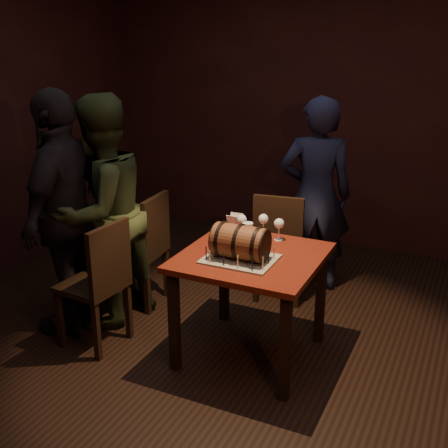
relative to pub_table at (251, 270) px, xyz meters
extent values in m
plane|color=black|center=(-0.11, -0.09, -0.64)|extent=(5.00, 5.00, 0.00)
cube|color=black|center=(-0.11, 2.41, 0.76)|extent=(5.00, 0.04, 2.80)
cube|color=#54160E|center=(0.00, 0.00, 0.09)|extent=(0.90, 0.90, 0.04)
cube|color=black|center=(-0.38, -0.38, -0.29)|extent=(0.06, 0.06, 0.71)
cube|color=black|center=(0.38, -0.38, -0.29)|extent=(0.06, 0.06, 0.71)
cube|color=black|center=(-0.38, 0.38, -0.29)|extent=(0.06, 0.06, 0.71)
cube|color=black|center=(0.38, 0.38, -0.29)|extent=(0.06, 0.06, 0.71)
cube|color=gray|center=(-0.03, -0.11, 0.12)|extent=(0.45, 0.35, 0.01)
cylinder|color=brown|center=(-0.03, -0.11, 0.23)|extent=(0.33, 0.22, 0.22)
cylinder|color=black|center=(-0.16, -0.11, 0.23)|extent=(0.02, 0.24, 0.24)
cylinder|color=black|center=(-0.03, -0.11, 0.23)|extent=(0.02, 0.24, 0.24)
cylinder|color=black|center=(0.09, -0.11, 0.23)|extent=(0.02, 0.24, 0.24)
cylinder|color=black|center=(-0.20, -0.11, 0.23)|extent=(0.01, 0.21, 0.21)
cylinder|color=black|center=(0.14, -0.11, 0.23)|extent=(0.01, 0.21, 0.21)
cylinder|color=black|center=(-0.22, -0.11, 0.23)|extent=(0.04, 0.02, 0.02)
sphere|color=black|center=(-0.24, -0.11, 0.23)|extent=(0.03, 0.03, 0.03)
cylinder|color=#F9E094|center=(-0.18, -0.26, 0.16)|extent=(0.01, 0.01, 0.08)
cylinder|color=black|center=(-0.18, -0.26, 0.21)|extent=(0.00, 0.00, 0.01)
cylinder|color=black|center=(-0.08, -0.26, 0.16)|extent=(0.01, 0.01, 0.08)
cylinder|color=black|center=(-0.08, -0.26, 0.21)|extent=(0.00, 0.00, 0.01)
cylinder|color=#F9E094|center=(0.01, -0.26, 0.16)|extent=(0.01, 0.01, 0.08)
cylinder|color=black|center=(0.01, -0.26, 0.21)|extent=(0.00, 0.00, 0.01)
cylinder|color=black|center=(0.11, -0.26, 0.16)|extent=(0.01, 0.01, 0.08)
cylinder|color=black|center=(0.11, -0.26, 0.21)|extent=(0.00, 0.00, 0.01)
cylinder|color=#F9E094|center=(0.16, -0.21, 0.16)|extent=(0.01, 0.01, 0.08)
cylinder|color=black|center=(0.16, -0.21, 0.21)|extent=(0.00, 0.00, 0.01)
cylinder|color=black|center=(0.16, -0.12, 0.16)|extent=(0.01, 0.01, 0.08)
cylinder|color=black|center=(0.16, -0.12, 0.21)|extent=(0.00, 0.00, 0.01)
cylinder|color=#F9E094|center=(0.16, -0.02, 0.16)|extent=(0.01, 0.01, 0.08)
cylinder|color=black|center=(0.16, -0.02, 0.21)|extent=(0.00, 0.00, 0.01)
cylinder|color=black|center=(0.11, 0.03, 0.16)|extent=(0.01, 0.01, 0.08)
cylinder|color=black|center=(0.11, 0.03, 0.21)|extent=(0.00, 0.00, 0.01)
cylinder|color=#F9E094|center=(0.02, 0.03, 0.16)|extent=(0.01, 0.01, 0.08)
cylinder|color=black|center=(0.02, 0.03, 0.21)|extent=(0.00, 0.00, 0.01)
cylinder|color=black|center=(-0.08, 0.03, 0.16)|extent=(0.01, 0.01, 0.08)
cylinder|color=black|center=(-0.08, 0.03, 0.21)|extent=(0.00, 0.00, 0.01)
cylinder|color=#F9E094|center=(-0.18, 0.03, 0.16)|extent=(0.01, 0.01, 0.08)
cylinder|color=black|center=(-0.18, 0.03, 0.21)|extent=(0.00, 0.00, 0.01)
cylinder|color=black|center=(-0.23, -0.02, 0.16)|extent=(0.01, 0.01, 0.08)
cylinder|color=black|center=(-0.23, -0.02, 0.21)|extent=(0.00, 0.00, 0.01)
cylinder|color=#F9E094|center=(-0.23, -0.11, 0.16)|extent=(0.01, 0.01, 0.08)
cylinder|color=black|center=(-0.23, -0.11, 0.21)|extent=(0.00, 0.00, 0.01)
cylinder|color=black|center=(-0.23, -0.21, 0.16)|extent=(0.01, 0.01, 0.08)
cylinder|color=black|center=(-0.23, -0.21, 0.21)|extent=(0.00, 0.00, 0.01)
cylinder|color=silver|center=(-0.20, 0.29, 0.11)|extent=(0.06, 0.06, 0.01)
cylinder|color=silver|center=(-0.20, 0.29, 0.16)|extent=(0.01, 0.01, 0.09)
sphere|color=silver|center=(-0.20, 0.29, 0.23)|extent=(0.07, 0.07, 0.07)
sphere|color=#591114|center=(-0.20, 0.29, 0.23)|extent=(0.05, 0.05, 0.05)
cylinder|color=silver|center=(-0.07, 0.37, 0.11)|extent=(0.06, 0.06, 0.01)
cylinder|color=silver|center=(-0.07, 0.37, 0.16)|extent=(0.01, 0.01, 0.09)
sphere|color=silver|center=(-0.07, 0.37, 0.23)|extent=(0.07, 0.07, 0.07)
cylinder|color=silver|center=(0.07, 0.33, 0.11)|extent=(0.06, 0.06, 0.01)
cylinder|color=silver|center=(0.07, 0.33, 0.16)|extent=(0.01, 0.01, 0.09)
sphere|color=silver|center=(0.07, 0.33, 0.23)|extent=(0.07, 0.07, 0.07)
sphere|color=#BF594C|center=(0.07, 0.33, 0.23)|extent=(0.05, 0.05, 0.05)
cylinder|color=silver|center=(-0.11, 0.18, 0.18)|extent=(0.07, 0.07, 0.15)
cylinder|color=#9E5414|center=(-0.11, 0.18, 0.17)|extent=(0.06, 0.06, 0.11)
cylinder|color=white|center=(-0.11, 0.18, 0.23)|extent=(0.06, 0.06, 0.02)
cube|color=black|center=(-0.12, 0.95, -0.19)|extent=(0.45, 0.45, 0.04)
cube|color=black|center=(0.02, 1.14, -0.43)|extent=(0.04, 0.04, 0.43)
cube|color=black|center=(-0.32, 1.09, -0.43)|extent=(0.04, 0.04, 0.43)
cube|color=black|center=(0.07, 0.81, -0.43)|extent=(0.04, 0.04, 0.43)
cube|color=black|center=(-0.27, 0.76, -0.43)|extent=(0.04, 0.04, 0.43)
cube|color=black|center=(-0.10, 0.77, 0.06)|extent=(0.40, 0.10, 0.46)
cube|color=black|center=(-1.15, 0.35, -0.19)|extent=(0.43, 0.43, 0.04)
cube|color=black|center=(-1.33, 0.50, -0.43)|extent=(0.04, 0.04, 0.43)
cube|color=black|center=(-1.30, 0.17, -0.43)|extent=(0.04, 0.04, 0.43)
cube|color=black|center=(-0.99, 0.53, -0.43)|extent=(0.04, 0.04, 0.43)
cube|color=black|center=(-0.96, 0.19, -0.43)|extent=(0.04, 0.04, 0.43)
cube|color=black|center=(-0.97, 0.36, 0.06)|extent=(0.07, 0.40, 0.46)
cube|color=black|center=(-1.07, -0.33, -0.19)|extent=(0.43, 0.43, 0.04)
cube|color=black|center=(-1.23, -0.15, -0.43)|extent=(0.04, 0.04, 0.43)
cube|color=black|center=(-1.25, -0.49, -0.43)|extent=(0.04, 0.04, 0.43)
cube|color=black|center=(-0.89, -0.17, -0.43)|extent=(0.04, 0.04, 0.43)
cube|color=black|center=(-0.91, -0.51, -0.43)|extent=(0.04, 0.04, 0.43)
cube|color=black|center=(-0.89, -0.34, 0.06)|extent=(0.07, 0.40, 0.46)
imported|color=#1A1C34|center=(0.06, 1.25, 0.19)|extent=(0.71, 0.59, 1.66)
imported|color=#2E361B|center=(-1.21, 0.00, 0.23)|extent=(0.78, 0.94, 1.74)
imported|color=black|center=(-1.39, -0.18, 0.25)|extent=(0.66, 1.12, 1.79)
camera|label=1|loc=(1.30, -3.17, 1.51)|focal=45.00mm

